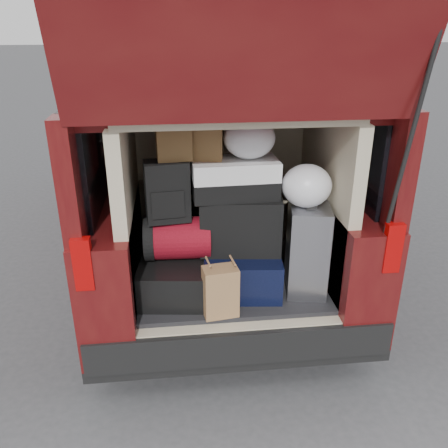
{
  "coord_description": "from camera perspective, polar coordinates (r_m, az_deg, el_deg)",
  "views": [
    {
      "loc": [
        -0.36,
        -2.62,
        2.23
      ],
      "look_at": [
        -0.04,
        0.2,
        0.98
      ],
      "focal_mm": 38.0,
      "sensor_mm": 36.0,
      "label": 1
    }
  ],
  "objects": [
    {
      "name": "minivan",
      "position": [
        4.68,
        -1.76,
        7.44
      ],
      "size": [
        1.9,
        5.35,
        2.77
      ],
      "color": "black",
      "rests_on": "ground"
    },
    {
      "name": "plastic_bag_right",
      "position": [
        2.94,
        9.92,
        4.56
      ],
      "size": [
        0.36,
        0.34,
        0.27
      ],
      "primitive_type": "ellipsoid",
      "rotation": [
        0.0,
        0.0,
        -0.19
      ],
      "color": "white",
      "rests_on": "silver_roller"
    },
    {
      "name": "load_floor",
      "position": [
        3.51,
        0.59,
        -10.01
      ],
      "size": [
        1.24,
        1.05,
        0.55
      ],
      "primitive_type": "cube",
      "color": "black",
      "rests_on": "ground"
    },
    {
      "name": "backpack",
      "position": [
        2.92,
        -6.83,
        3.94
      ],
      "size": [
        0.28,
        0.19,
        0.38
      ],
      "primitive_type": "cube",
      "rotation": [
        0.0,
        0.0,
        0.12
      ],
      "color": "black",
      "rests_on": "red_duffel"
    },
    {
      "name": "grocery_sack_lower",
      "position": [
        2.88,
        -6.09,
        9.61
      ],
      "size": [
        0.22,
        0.18,
        0.19
      ],
      "primitive_type": "cube",
      "rotation": [
        0.0,
        0.0,
        0.08
      ],
      "color": "brown",
      "rests_on": "backpack"
    },
    {
      "name": "grocery_sack_upper",
      "position": [
        2.94,
        -2.17,
        9.83
      ],
      "size": [
        0.23,
        0.2,
        0.2
      ],
      "primitive_type": "cube",
      "rotation": [
        0.0,
        0.0,
        -0.16
      ],
      "color": "brown",
      "rests_on": "twotone_duffel"
    },
    {
      "name": "kraft_bag",
      "position": [
        2.88,
        -0.44,
        -8.13
      ],
      "size": [
        0.22,
        0.16,
        0.32
      ],
      "primitive_type": "cube",
      "rotation": [
        0.0,
        0.0,
        0.14
      ],
      "color": "#AD804E",
      "rests_on": "load_floor"
    },
    {
      "name": "black_hardshell",
      "position": [
        3.16,
        -5.92,
        -5.95
      ],
      "size": [
        0.5,
        0.64,
        0.24
      ],
      "primitive_type": "cube",
      "rotation": [
        0.0,
        0.0,
        -0.12
      ],
      "color": "black",
      "rests_on": "load_floor"
    },
    {
      "name": "silver_roller",
      "position": [
        3.14,
        9.95,
        -2.7
      ],
      "size": [
        0.31,
        0.43,
        0.59
      ],
      "primitive_type": "cube",
      "rotation": [
        0.0,
        0.0,
        -0.18
      ],
      "color": "silver",
      "rests_on": "load_floor"
    },
    {
      "name": "navy_hardshell",
      "position": [
        3.22,
        2.14,
        -4.98
      ],
      "size": [
        0.55,
        0.65,
        0.26
      ],
      "primitive_type": "cube",
      "rotation": [
        0.0,
        0.0,
        -0.11
      ],
      "color": "black",
      "rests_on": "load_floor"
    },
    {
      "name": "black_soft_case",
      "position": [
        3.07,
        1.99,
        0.13
      ],
      "size": [
        0.55,
        0.36,
        0.37
      ],
      "primitive_type": "cube",
      "rotation": [
        0.0,
        0.0,
        -0.11
      ],
      "color": "black",
      "rests_on": "navy_hardshell"
    },
    {
      "name": "red_duffel",
      "position": [
        3.05,
        -5.62,
        -1.69
      ],
      "size": [
        0.42,
        0.29,
        0.27
      ],
      "primitive_type": "cube",
      "rotation": [
        0.0,
        0.0,
        -0.03
      ],
      "color": "maroon",
      "rests_on": "black_hardshell"
    },
    {
      "name": "plastic_bag_center",
      "position": [
        2.93,
        3.07,
        10.31
      ],
      "size": [
        0.35,
        0.33,
        0.25
      ],
      "primitive_type": "ellipsoid",
      "rotation": [
        0.0,
        0.0,
        -0.11
      ],
      "color": "white",
      "rests_on": "twotone_duffel"
    },
    {
      "name": "ground",
      "position": [
        3.46,
        1.15,
        -16.33
      ],
      "size": [
        80.0,
        80.0,
        0.0
      ],
      "primitive_type": "plane",
      "color": "#353538",
      "rests_on": "ground"
    },
    {
      "name": "twotone_duffel",
      "position": [
        2.96,
        1.3,
        5.52
      ],
      "size": [
        0.54,
        0.29,
        0.24
      ],
      "primitive_type": "cube",
      "rotation": [
        0.0,
        0.0,
        0.04
      ],
      "color": "white",
      "rests_on": "black_soft_case"
    }
  ]
}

